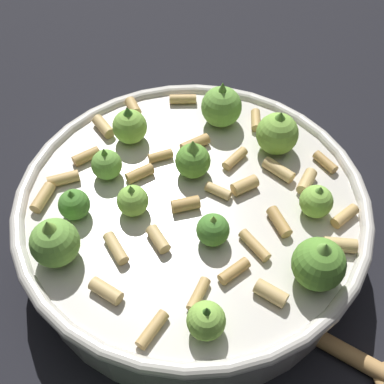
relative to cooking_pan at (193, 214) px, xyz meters
The scene contains 3 objects.
ground_plane 0.04m from the cooking_pan, 10.35° to the right, with size 2.40×2.40×0.00m, color black.
cooking_pan is the anchor object (origin of this frame).
wooden_spoon 0.16m from the cooking_pan, 102.80° to the left, with size 0.13×0.24×0.02m.
Camera 1 is at (0.15, 0.25, 0.43)m, focal length 44.55 mm.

